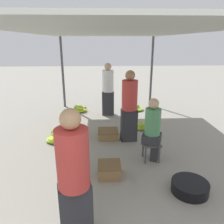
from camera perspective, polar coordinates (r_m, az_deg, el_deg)
canopy_post_back_left at (r=7.97m, az=-12.74°, el=9.91°), size 0.08×0.08×2.45m
canopy_post_back_right at (r=8.05m, az=10.27°, el=10.14°), size 0.08×0.08×2.45m
canopy_tarp at (r=4.75m, az=-0.21°, el=20.19°), size 3.55×6.47×0.04m
vendor_foreground at (r=2.52m, az=-9.90°, el=-16.77°), size 0.43×0.43×1.67m
stool at (r=4.46m, az=10.21°, el=-8.68°), size 0.34×0.34×0.38m
vendor_seated at (r=4.32m, az=10.67°, el=-4.44°), size 0.45×0.45×1.28m
basin_black at (r=3.86m, az=19.67°, el=-17.95°), size 0.58×0.58×0.18m
banana_pile_left_0 at (r=5.41m, az=-14.40°, el=-6.54°), size 0.51×0.47×0.32m
banana_pile_left_1 at (r=6.01m, az=-9.13°, el=-3.91°), size 0.52×0.39×0.20m
banana_pile_left_2 at (r=7.47m, az=-8.39°, el=0.83°), size 0.50×0.41×0.26m
banana_pile_right_0 at (r=6.03m, az=7.73°, el=-3.69°), size 0.50×0.48×0.23m
banana_pile_right_1 at (r=7.63m, az=5.89°, el=1.01°), size 0.61×0.55×0.21m
crate_near at (r=5.46m, az=-1.03°, el=-5.71°), size 0.50×0.50×0.19m
crate_mid at (r=4.00m, az=-0.70°, el=-14.87°), size 0.40×0.40×0.23m
shopper_walking_mid at (r=6.92m, az=-1.05°, el=6.11°), size 0.39×0.39×1.66m
shopper_walking_far at (r=5.05m, az=4.57°, el=1.67°), size 0.39×0.39×1.69m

